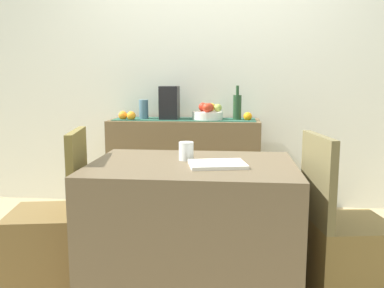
# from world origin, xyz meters

# --- Properties ---
(ground_plane) EXTENTS (6.40, 6.40, 0.02)m
(ground_plane) POSITION_xyz_m (0.00, 0.00, -0.01)
(ground_plane) COLOR tan
(ground_plane) RESTS_ON ground
(room_wall_rear) EXTENTS (6.40, 0.06, 2.70)m
(room_wall_rear) POSITION_xyz_m (0.00, 1.18, 1.35)
(room_wall_rear) COLOR silver
(room_wall_rear) RESTS_ON ground
(sideboard_console) EXTENTS (1.30, 0.42, 0.82)m
(sideboard_console) POSITION_xyz_m (-0.20, 0.92, 0.41)
(sideboard_console) COLOR brown
(sideboard_console) RESTS_ON ground
(table_runner) EXTENTS (1.23, 0.32, 0.01)m
(table_runner) POSITION_xyz_m (-0.20, 0.92, 0.82)
(table_runner) COLOR #244F3C
(table_runner) RESTS_ON sideboard_console
(fruit_bowl) EXTENTS (0.26, 0.26, 0.07)m
(fruit_bowl) POSITION_xyz_m (0.00, 0.92, 0.86)
(fruit_bowl) COLOR white
(fruit_bowl) RESTS_ON table_runner
(apple_front) EXTENTS (0.08, 0.08, 0.08)m
(apple_front) POSITION_xyz_m (0.00, 0.84, 0.93)
(apple_front) COLOR red
(apple_front) RESTS_ON fruit_bowl
(apple_center) EXTENTS (0.08, 0.08, 0.08)m
(apple_center) POSITION_xyz_m (-0.04, 0.96, 0.93)
(apple_center) COLOR red
(apple_center) RESTS_ON fruit_bowl
(apple_rear) EXTENTS (0.07, 0.07, 0.07)m
(apple_rear) POSITION_xyz_m (0.09, 0.91, 0.93)
(apple_rear) COLOR #92A542
(apple_rear) RESTS_ON fruit_bowl
(apple_left) EXTENTS (0.07, 0.07, 0.07)m
(apple_left) POSITION_xyz_m (0.03, 1.00, 0.93)
(apple_left) COLOR gold
(apple_left) RESTS_ON fruit_bowl
(apple_upper) EXTENTS (0.08, 0.08, 0.08)m
(apple_upper) POSITION_xyz_m (0.02, 0.91, 0.93)
(apple_upper) COLOR #A7311D
(apple_upper) RESTS_ON fruit_bowl
(wine_bottle) EXTENTS (0.07, 0.07, 0.30)m
(wine_bottle) POSITION_xyz_m (0.26, 0.92, 0.94)
(wine_bottle) COLOR #204024
(wine_bottle) RESTS_ON sideboard_console
(coffee_maker) EXTENTS (0.16, 0.18, 0.29)m
(coffee_maker) POSITION_xyz_m (-0.33, 0.92, 0.97)
(coffee_maker) COLOR black
(coffee_maker) RESTS_ON sideboard_console
(ceramic_vase) EXTENTS (0.08, 0.08, 0.17)m
(ceramic_vase) POSITION_xyz_m (-0.56, 0.92, 0.91)
(ceramic_vase) COLOR #466B81
(ceramic_vase) RESTS_ON sideboard_console
(orange_loose_end) EXTENTS (0.08, 0.08, 0.08)m
(orange_loose_end) POSITION_xyz_m (-0.73, 0.86, 0.86)
(orange_loose_end) COLOR orange
(orange_loose_end) RESTS_ON sideboard_console
(orange_loose_far) EXTENTS (0.07, 0.07, 0.07)m
(orange_loose_far) POSITION_xyz_m (0.35, 0.89, 0.86)
(orange_loose_far) COLOR orange
(orange_loose_far) RESTS_ON sideboard_console
(orange_loose_near_bowl) EXTENTS (0.08, 0.08, 0.08)m
(orange_loose_near_bowl) POSITION_xyz_m (-0.65, 0.84, 0.86)
(orange_loose_near_bowl) COLOR orange
(orange_loose_near_bowl) RESTS_ON sideboard_console
(dining_table) EXTENTS (1.07, 0.76, 0.74)m
(dining_table) POSITION_xyz_m (0.02, -0.55, 0.37)
(dining_table) COLOR brown
(dining_table) RESTS_ON ground
(open_book) EXTENTS (0.32, 0.26, 0.02)m
(open_book) POSITION_xyz_m (0.15, -0.61, 0.75)
(open_book) COLOR white
(open_book) RESTS_ON dining_table
(coffee_cup) EXTENTS (0.08, 0.08, 0.10)m
(coffee_cup) POSITION_xyz_m (-0.03, -0.47, 0.79)
(coffee_cup) COLOR silver
(coffee_cup) RESTS_ON dining_table
(chair_near_window) EXTENTS (0.46, 0.46, 0.90)m
(chair_near_window) POSITION_xyz_m (-0.78, -0.55, 0.27)
(chair_near_window) COLOR brown
(chair_near_window) RESTS_ON ground
(chair_by_corner) EXTENTS (0.46, 0.46, 0.90)m
(chair_by_corner) POSITION_xyz_m (0.81, -0.56, 0.27)
(chair_by_corner) COLOR brown
(chair_by_corner) RESTS_ON ground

